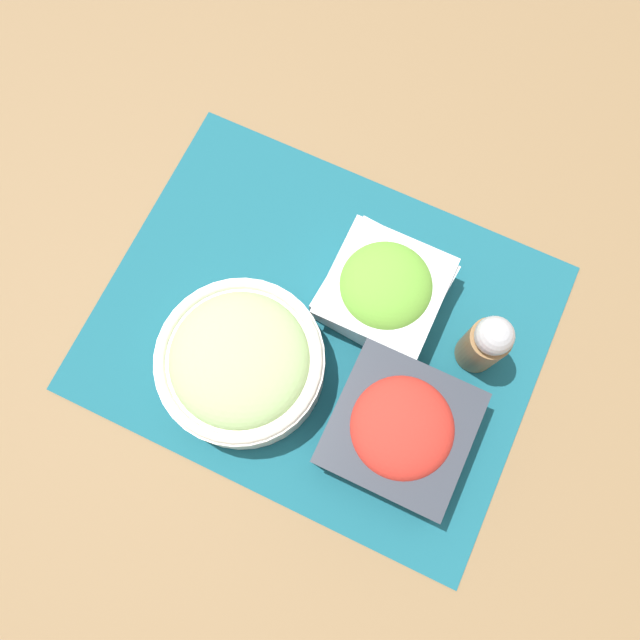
% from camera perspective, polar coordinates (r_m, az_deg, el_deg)
% --- Properties ---
extents(ground_plane, '(3.00, 3.00, 0.00)m').
position_cam_1_polar(ground_plane, '(0.74, -0.00, -0.69)').
color(ground_plane, olive).
extents(placemat, '(0.51, 0.40, 0.00)m').
position_cam_1_polar(placemat, '(0.74, -0.00, -0.65)').
color(placemat, '#195B6B').
rests_on(placemat, ground_plane).
extents(lettuce_bowl, '(0.14, 0.14, 0.07)m').
position_cam_1_polar(lettuce_bowl, '(0.72, 5.93, 2.80)').
color(lettuce_bowl, white).
rests_on(lettuce_bowl, placemat).
extents(cucumber_bowl, '(0.19, 0.19, 0.08)m').
position_cam_1_polar(cucumber_bowl, '(0.69, -7.26, -3.81)').
color(cucumber_bowl, silver).
rests_on(cucumber_bowl, placemat).
extents(tomato_bowl, '(0.15, 0.15, 0.07)m').
position_cam_1_polar(tomato_bowl, '(0.68, 7.34, -9.85)').
color(tomato_bowl, '#333842').
rests_on(tomato_bowl, placemat).
extents(pepper_shaker, '(0.05, 0.05, 0.11)m').
position_cam_1_polar(pepper_shaker, '(0.70, 14.94, -2.06)').
color(pepper_shaker, olive).
rests_on(pepper_shaker, placemat).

